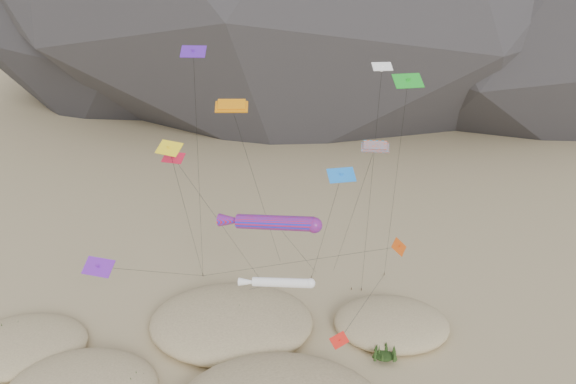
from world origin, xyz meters
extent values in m
ellipsoid|color=#CCB789|center=(-2.85, 15.19, 0.73)|extent=(16.08, 13.66, 3.25)
ellipsoid|color=#CCB789|center=(12.81, 15.65, 0.60)|extent=(11.28, 9.59, 2.66)
ellipsoid|color=#CCB789|center=(-21.67, 11.02, 0.52)|extent=(11.77, 10.01, 2.29)
ellipsoid|color=black|center=(-10.80, 6.35, 0.80)|extent=(2.65, 2.27, 0.79)
ellipsoid|color=black|center=(-10.02, 5.95, 0.70)|extent=(2.14, 1.83, 0.64)
ellipsoid|color=black|center=(-0.76, 15.58, 1.00)|extent=(2.72, 2.33, 0.82)
ellipsoid|color=black|center=(0.56, 14.63, 0.90)|extent=(2.38, 2.03, 0.71)
ellipsoid|color=black|center=(14.62, 14.89, 0.70)|extent=(2.17, 1.85, 0.65)
ellipsoid|color=black|center=(11.51, 10.62, 0.60)|extent=(1.87, 1.60, 0.56)
ellipsoid|color=black|center=(-22.97, 12.44, 0.50)|extent=(2.67, 2.28, 0.80)
ellipsoid|color=black|center=(-20.58, 9.67, 0.40)|extent=(2.27, 1.94, 0.68)
cylinder|color=#3F2D1E|center=(-2.70, 19.44, 0.15)|extent=(0.08, 0.08, 0.30)
cylinder|color=#3F2D1E|center=(0.49, 21.65, 0.15)|extent=(0.08, 0.08, 0.30)
cylinder|color=#3F2D1E|center=(5.03, 25.07, 0.15)|extent=(0.08, 0.08, 0.30)
cylinder|color=#3F2D1E|center=(9.41, 22.68, 0.15)|extent=(0.08, 0.08, 0.30)
cylinder|color=#3F2D1E|center=(10.49, 22.59, 0.15)|extent=(0.08, 0.08, 0.30)
cylinder|color=#3F2D1E|center=(-3.14, 23.74, 0.15)|extent=(0.08, 0.08, 0.30)
cylinder|color=#3F2D1E|center=(13.42, 26.07, 0.15)|extent=(0.08, 0.08, 0.30)
cylinder|color=#3F2D1E|center=(-7.47, 25.02, 0.15)|extent=(0.08, 0.08, 0.30)
cylinder|color=red|center=(1.78, 11.07, 13.33)|extent=(6.94, 3.14, 1.94)
sphere|color=red|center=(5.03, 10.11, 13.60)|extent=(1.30, 1.30, 1.30)
cone|color=red|center=(-1.79, 12.13, 12.99)|extent=(3.01, 1.87, 1.40)
cylinder|color=black|center=(3.65, 18.77, 6.66)|extent=(3.76, 15.41, 13.35)
cylinder|color=white|center=(2.56, 5.76, 10.81)|extent=(4.53, 1.35, 1.02)
sphere|color=white|center=(4.75, 5.44, 10.99)|extent=(0.74, 0.74, 0.74)
cone|color=white|center=(0.14, 6.11, 10.59)|extent=(1.89, 0.89, 0.76)
cylinder|color=black|center=(0.08, 13.93, 5.41)|extent=(4.98, 16.37, 10.83)
cube|color=orange|center=(-1.99, 14.81, 22.17)|extent=(2.77, 1.22, 0.80)
cube|color=orange|center=(-1.99, 14.81, 22.38)|extent=(2.35, 0.96, 0.78)
cylinder|color=black|center=(-0.38, 21.89, 11.08)|extent=(3.25, 14.18, 22.18)
cube|color=#FF481A|center=(9.59, 10.50, 20.08)|extent=(2.20, 1.09, 0.60)
cube|color=#FF481A|center=(9.59, 10.50, 20.27)|extent=(1.86, 0.88, 0.59)
cylinder|color=black|center=(8.60, 18.73, 10.04)|extent=(1.99, 16.49, 20.09)
cube|color=red|center=(-6.20, 10.78, 18.99)|extent=(1.94, 1.38, 0.66)
cube|color=red|center=(-6.20, 10.78, 18.84)|extent=(0.26, 0.25, 0.60)
cylinder|color=black|center=(-2.86, 16.21, 9.52)|extent=(6.72, 10.90, 18.95)
cube|color=white|center=(10.55, 16.80, 25.26)|extent=(1.80, 1.16, 0.60)
cube|color=white|center=(10.55, 16.80, 25.11)|extent=(0.22, 0.20, 0.58)
cylinder|color=black|center=(10.52, 19.70, 12.65)|extent=(0.09, 5.82, 25.21)
cube|color=blue|center=(7.08, 10.54, 17.78)|extent=(2.39, 1.63, 0.87)
cube|color=blue|center=(7.08, 10.54, 17.63)|extent=(0.32, 0.33, 0.74)
cylinder|color=black|center=(6.05, 17.81, 8.91)|extent=(2.08, 14.56, 17.74)
cube|color=red|center=(7.05, 5.06, 6.22)|extent=(1.63, 1.59, 0.68)
cube|color=red|center=(7.05, 5.06, 6.07)|extent=(0.30, 0.30, 0.51)
cylinder|color=black|center=(10.23, 15.57, 3.13)|extent=(6.40, 21.02, 6.19)
cube|color=yellow|center=(-6.06, 9.16, 20.26)|extent=(2.30, 1.88, 0.84)
cube|color=yellow|center=(-6.06, 9.16, 20.11)|extent=(0.35, 0.35, 0.70)
cylinder|color=black|center=(-6.77, 17.09, 10.15)|extent=(1.44, 15.88, 20.22)
cube|color=#D5480B|center=(11.98, 10.29, 11.70)|extent=(1.52, 2.08, 0.76)
cube|color=#D5480B|center=(11.98, 10.29, 11.55)|extent=(0.30, 0.29, 0.63)
cylinder|color=black|center=(2.25, 17.66, 5.88)|extent=(19.48, 14.76, 11.67)
cube|color=purple|center=(-12.15, 7.71, 10.75)|extent=(2.74, 1.86, 1.01)
cube|color=purple|center=(-12.15, 7.71, 10.60)|extent=(0.37, 0.39, 0.84)
cylinder|color=black|center=(-9.81, 16.37, 5.40)|extent=(4.71, 17.33, 10.72)
cube|color=green|center=(12.58, 15.56, 24.30)|extent=(2.73, 1.87, 1.01)
cube|color=green|center=(12.58, 15.56, 24.15)|extent=(0.38, 0.39, 0.84)
cylinder|color=black|center=(13.00, 20.82, 12.17)|extent=(0.87, 10.53, 24.26)
cube|color=#4D1CA7|center=(-4.90, 14.68, 26.68)|extent=(2.06, 1.07, 0.85)
cube|color=#4D1CA7|center=(-4.90, 14.68, 26.53)|extent=(0.25, 0.29, 0.68)
cylinder|color=black|center=(-6.19, 19.85, 13.37)|extent=(2.60, 10.37, 26.64)
camera|label=1|loc=(4.45, -31.05, 32.71)|focal=35.00mm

